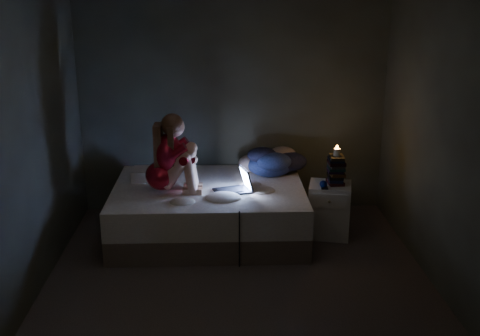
{
  "coord_description": "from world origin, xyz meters",
  "views": [
    {
      "loc": [
        -0.16,
        -4.81,
        2.65
      ],
      "look_at": [
        0.05,
        1.0,
        0.8
      ],
      "focal_mm": 43.28,
      "sensor_mm": 36.0,
      "label": 1
    }
  ],
  "objects_px": {
    "phone": "(327,187)",
    "candle": "(337,153)",
    "nightstand": "(329,210)",
    "laptop": "(232,180)",
    "woman": "(161,153)",
    "bed": "(209,211)"
  },
  "relations": [
    {
      "from": "bed",
      "to": "phone",
      "type": "xyz_separation_m",
      "value": [
        1.25,
        -0.18,
        0.32
      ]
    },
    {
      "from": "bed",
      "to": "woman",
      "type": "height_order",
      "value": "woman"
    },
    {
      "from": "nightstand",
      "to": "candle",
      "type": "distance_m",
      "value": 0.64
    },
    {
      "from": "phone",
      "to": "bed",
      "type": "bearing_deg",
      "value": 162.77
    },
    {
      "from": "laptop",
      "to": "phone",
      "type": "bearing_deg",
      "value": -17.08
    },
    {
      "from": "woman",
      "to": "candle",
      "type": "distance_m",
      "value": 1.86
    },
    {
      "from": "nightstand",
      "to": "phone",
      "type": "height_order",
      "value": "phone"
    },
    {
      "from": "woman",
      "to": "phone",
      "type": "relative_size",
      "value": 6.02
    },
    {
      "from": "woman",
      "to": "nightstand",
      "type": "xyz_separation_m",
      "value": [
        1.8,
        0.08,
        -0.69
      ]
    },
    {
      "from": "laptop",
      "to": "candle",
      "type": "bearing_deg",
      "value": -10.55
    },
    {
      "from": "candle",
      "to": "phone",
      "type": "height_order",
      "value": "candle"
    },
    {
      "from": "phone",
      "to": "candle",
      "type": "bearing_deg",
      "value": 38.87
    },
    {
      "from": "woman",
      "to": "nightstand",
      "type": "bearing_deg",
      "value": 3.78
    },
    {
      "from": "laptop",
      "to": "nightstand",
      "type": "height_order",
      "value": "laptop"
    },
    {
      "from": "nightstand",
      "to": "laptop",
      "type": "bearing_deg",
      "value": -161.23
    },
    {
      "from": "phone",
      "to": "laptop",
      "type": "bearing_deg",
      "value": 171.05
    },
    {
      "from": "bed",
      "to": "laptop",
      "type": "relative_size",
      "value": 5.49
    },
    {
      "from": "laptop",
      "to": "phone",
      "type": "distance_m",
      "value": 1.01
    },
    {
      "from": "woman",
      "to": "candle",
      "type": "relative_size",
      "value": 10.54
    },
    {
      "from": "laptop",
      "to": "candle",
      "type": "distance_m",
      "value": 1.15
    },
    {
      "from": "woman",
      "to": "candle",
      "type": "bearing_deg",
      "value": 4.06
    },
    {
      "from": "laptop",
      "to": "phone",
      "type": "xyz_separation_m",
      "value": [
        1.0,
        0.0,
        -0.1
      ]
    }
  ]
}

